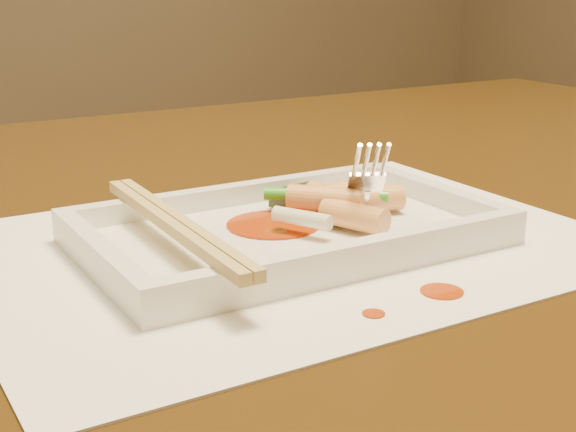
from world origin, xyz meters
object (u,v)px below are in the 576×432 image
chopstick_a (168,225)px  fork (363,104)px  placemat (288,244)px  table (292,323)px  plate_base (288,237)px

chopstick_a → fork: (0.15, 0.02, 0.06)m
placemat → chopstick_a: size_ratio=1.96×
placemat → fork: (0.07, 0.02, 0.08)m
table → fork: fork is taller
table → chopstick_a: 0.20m
plate_base → chopstick_a: 0.08m
placemat → plate_base: bearing=180.0°
placemat → chopstick_a: (-0.08, 0.00, 0.03)m
table → fork: 0.20m
chopstick_a → fork: size_ratio=1.46×
placemat → chopstick_a: 0.09m
table → placemat: size_ratio=3.50×
fork → placemat: bearing=-165.6°
fork → plate_base: bearing=-165.6°
placemat → fork: size_ratio=2.86×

